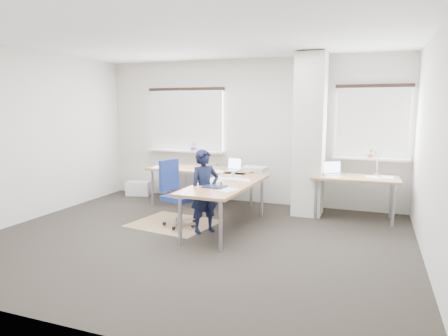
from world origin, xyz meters
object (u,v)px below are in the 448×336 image
at_px(desk_main, 215,177).
at_px(task_chair, 178,207).
at_px(person, 205,191).
at_px(desk_side, 355,179).

bearing_deg(desk_main, task_chair, -115.67).
bearing_deg(desk_main, person, -76.68).
xyz_separation_m(desk_main, desk_side, (2.24, 0.69, -0.01)).
height_order(desk_main, task_chair, task_chair).
height_order(desk_main, person, person).
relative_size(desk_main, desk_side, 1.89).
bearing_deg(task_chair, desk_side, 43.14).
bearing_deg(person, desk_main, 50.45).
relative_size(desk_side, person, 1.13).
height_order(desk_side, person, person).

